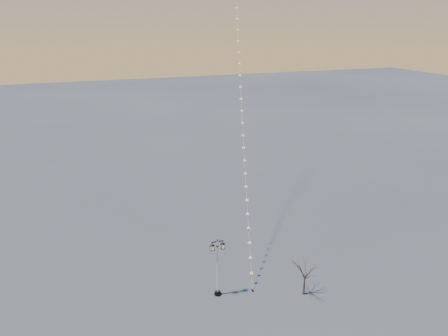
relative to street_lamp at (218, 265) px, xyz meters
name	(u,v)px	position (x,y,z in m)	size (l,w,h in m)	color
ground	(233,304)	(0.76, -1.70, -3.08)	(300.00, 300.00, 0.00)	#464747
street_lamp	(218,265)	(0.00, 0.00, 0.00)	(1.41, 0.62, 5.56)	black
bare_tree	(305,271)	(7.18, -2.56, -0.63)	(2.13, 2.13, 3.53)	#40372B
kite_train	(239,37)	(8.93, 17.56, 17.97)	(12.30, 36.98, 42.29)	black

